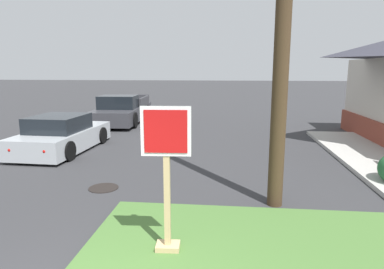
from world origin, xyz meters
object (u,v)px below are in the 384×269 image
(stop_sign, at_px, (167,182))
(pickup_truck_charcoal, at_px, (122,111))
(manhole_cover, at_px, (104,188))
(parked_sedan_silver, at_px, (62,135))

(stop_sign, distance_m, pickup_truck_charcoal, 13.29)
(stop_sign, xyz_separation_m, manhole_cover, (-2.04, 2.72, -1.15))
(parked_sedan_silver, bearing_deg, manhole_cover, -51.70)
(manhole_cover, bearing_deg, pickup_truck_charcoal, 104.94)
(pickup_truck_charcoal, bearing_deg, manhole_cover, -75.06)
(manhole_cover, relative_size, pickup_truck_charcoal, 0.13)
(stop_sign, relative_size, manhole_cover, 3.15)
(stop_sign, relative_size, parked_sedan_silver, 0.53)
(stop_sign, height_order, manhole_cover, stop_sign)
(pickup_truck_charcoal, bearing_deg, stop_sign, -69.58)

